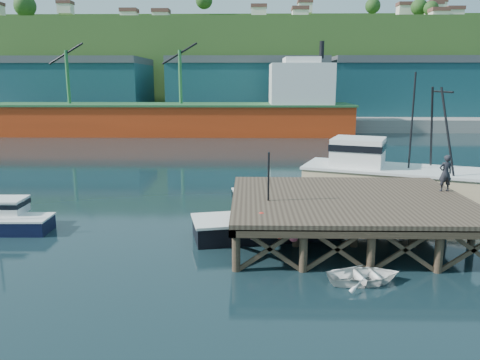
{
  "coord_description": "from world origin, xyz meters",
  "views": [
    {
      "loc": [
        0.32,
        -23.47,
        7.94
      ],
      "look_at": [
        -0.16,
        2.0,
        2.56
      ],
      "focal_mm": 35.0,
      "sensor_mm": 36.0,
      "label": 1
    }
  ],
  "objects_px": {
    "boat_black": "(263,219)",
    "dinghy": "(365,275)",
    "trawler": "(395,174)",
    "boat_navy": "(4,219)",
    "dockworker": "(445,173)"
  },
  "relations": [
    {
      "from": "boat_black",
      "to": "dinghy",
      "type": "xyz_separation_m",
      "value": [
        3.92,
        -5.96,
        -0.53
      ]
    },
    {
      "from": "boat_navy",
      "to": "boat_black",
      "type": "xyz_separation_m",
      "value": [
        13.98,
        -0.37,
        0.19
      ]
    },
    {
      "from": "boat_navy",
      "to": "trawler",
      "type": "height_order",
      "value": "trawler"
    },
    {
      "from": "dinghy",
      "to": "boat_black",
      "type": "bearing_deg",
      "value": 23.54
    },
    {
      "from": "dockworker",
      "to": "dinghy",
      "type": "bearing_deg",
      "value": 43.82
    },
    {
      "from": "boat_black",
      "to": "dinghy",
      "type": "distance_m",
      "value": 7.15
    },
    {
      "from": "boat_navy",
      "to": "dinghy",
      "type": "distance_m",
      "value": 18.99
    },
    {
      "from": "dockworker",
      "to": "boat_navy",
      "type": "bearing_deg",
      "value": -4.7
    },
    {
      "from": "trawler",
      "to": "boat_navy",
      "type": "bearing_deg",
      "value": -141.06
    },
    {
      "from": "boat_navy",
      "to": "dinghy",
      "type": "height_order",
      "value": "boat_navy"
    },
    {
      "from": "boat_black",
      "to": "dockworker",
      "type": "xyz_separation_m",
      "value": [
        9.82,
        1.22,
        2.28
      ]
    },
    {
      "from": "boat_black",
      "to": "trawler",
      "type": "height_order",
      "value": "trawler"
    },
    {
      "from": "boat_black",
      "to": "trawler",
      "type": "distance_m",
      "value": 12.11
    },
    {
      "from": "trawler",
      "to": "dockworker",
      "type": "distance_m",
      "value": 6.73
    },
    {
      "from": "boat_navy",
      "to": "dinghy",
      "type": "relative_size",
      "value": 1.75
    }
  ]
}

